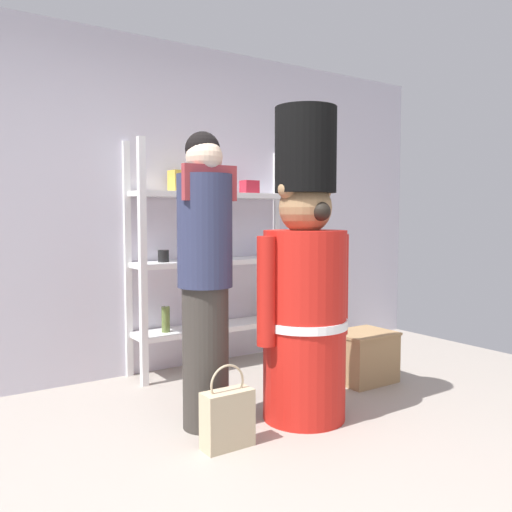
{
  "coord_description": "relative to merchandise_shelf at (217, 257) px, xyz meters",
  "views": [
    {
      "loc": [
        -1.36,
        -1.83,
        1.24
      ],
      "look_at": [
        0.42,
        0.79,
        1.0
      ],
      "focal_mm": 38.06,
      "sensor_mm": 36.0,
      "label": 1
    }
  ],
  "objects": [
    {
      "name": "teddy_bear_guard",
      "position": [
        -0.14,
        -1.3,
        -0.09
      ],
      "size": [
        0.68,
        0.52,
        1.87
      ],
      "color": "red",
      "rests_on": "ground_plane"
    },
    {
      "name": "display_crate",
      "position": [
        0.69,
        -0.97,
        -0.71
      ],
      "size": [
        0.44,
        0.36,
        0.37
      ],
      "color": "#9E7A51",
      "rests_on": "ground_plane"
    },
    {
      "name": "back_wall",
      "position": [
        -0.84,
        0.22,
        0.4
      ],
      "size": [
        6.4,
        0.12,
        2.6
      ],
      "primitive_type": "cube",
      "color": "silver",
      "rests_on": "ground_plane"
    },
    {
      "name": "shopping_bag",
      "position": [
        -0.75,
        -1.4,
        -0.74
      ],
      "size": [
        0.28,
        0.13,
        0.45
      ],
      "color": "#C1AD89",
      "rests_on": "ground_plane"
    },
    {
      "name": "person_shopper",
      "position": [
        -0.7,
        -1.08,
        0.0
      ],
      "size": [
        0.33,
        0.32,
        1.71
      ],
      "color": "#38332D",
      "rests_on": "ground_plane"
    },
    {
      "name": "merchandise_shelf",
      "position": [
        0.0,
        0.0,
        0.0
      ],
      "size": [
        1.46,
        0.35,
        1.79
      ],
      "color": "white",
      "rests_on": "ground_plane"
    },
    {
      "name": "ground_plane",
      "position": [
        -0.84,
        -1.98,
        -0.9
      ],
      "size": [
        6.4,
        6.4,
        0.0
      ],
      "primitive_type": "plane",
      "color": "#9E9389"
    }
  ]
}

